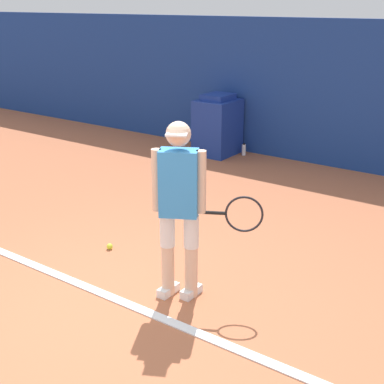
{
  "coord_description": "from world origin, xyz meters",
  "views": [
    {
      "loc": [
        3.01,
        -2.91,
        2.63
      ],
      "look_at": [
        0.34,
        0.85,
        0.98
      ],
      "focal_mm": 50.0,
      "sensor_mm": 36.0,
      "label": 1
    }
  ],
  "objects": [
    {
      "name": "ground_plane",
      "position": [
        0.0,
        0.0,
        0.0
      ],
      "size": [
        24.0,
        24.0,
        0.0
      ],
      "primitive_type": "plane",
      "color": "#B76642"
    },
    {
      "name": "court_baseline",
      "position": [
        0.0,
        0.23,
        0.01
      ],
      "size": [
        21.6,
        0.1,
        0.01
      ],
      "color": "white",
      "rests_on": "ground_plane"
    },
    {
      "name": "tennis_ball",
      "position": [
        -0.89,
        0.98,
        0.03
      ],
      "size": [
        0.07,
        0.07,
        0.07
      ],
      "color": "#D1E533",
      "rests_on": "ground_plane"
    },
    {
      "name": "back_wall",
      "position": [
        0.0,
        5.51,
        1.19
      ],
      "size": [
        24.0,
        0.1,
        2.38
      ],
      "color": "navy",
      "rests_on": "ground_plane"
    },
    {
      "name": "tennis_player",
      "position": [
        0.35,
        0.66,
        0.93
      ],
      "size": [
        0.89,
        0.55,
        1.67
      ],
      "rotation": [
        0.0,
        0.0,
        0.49
      ],
      "color": "beige",
      "rests_on": "ground_plane"
    },
    {
      "name": "water_bottle",
      "position": [
        -1.63,
        5.22,
        0.1
      ],
      "size": [
        0.07,
        0.07,
        0.22
      ],
      "color": "white",
      "rests_on": "ground_plane"
    },
    {
      "name": "covered_chair",
      "position": [
        -2.08,
        5.03,
        0.52
      ],
      "size": [
        0.64,
        0.76,
        1.08
      ],
      "color": "navy",
      "rests_on": "ground_plane"
    }
  ]
}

